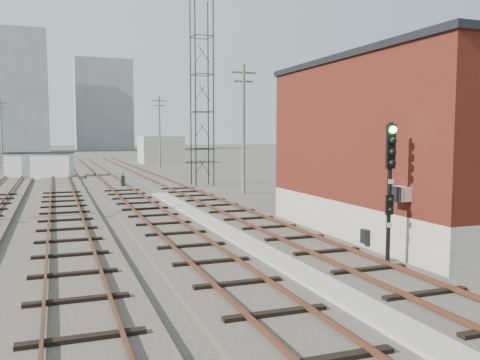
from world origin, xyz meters
TOP-DOWN VIEW (x-y plane):
  - ground at (0.00, 60.00)m, footprint 320.00×320.00m
  - track_right at (2.50, 39.00)m, footprint 3.20×90.00m
  - track_mid_right at (-1.50, 39.00)m, footprint 3.20×90.00m
  - track_mid_left at (-5.50, 39.00)m, footprint 3.20×90.00m
  - track_left at (-9.50, 39.00)m, footprint 3.20×90.00m
  - platform_curb at (0.50, 14.00)m, footprint 0.90×28.00m
  - brick_building at (7.50, 12.00)m, footprint 6.54×12.20m
  - lattice_tower at (5.50, 35.00)m, footprint 1.60×1.60m
  - utility_pole_left_c at (-12.50, 70.00)m, footprint 1.80×0.24m
  - utility_pole_right_a at (6.50, 28.00)m, footprint 1.80×0.24m
  - utility_pole_right_b at (6.50, 58.00)m, footprint 1.80×0.24m
  - apartment_left at (-18.00, 135.00)m, footprint 22.00×14.00m
  - apartment_right at (8.00, 150.00)m, footprint 16.00×12.00m
  - shed_right at (9.00, 70.00)m, footprint 6.00×6.00m
  - signal_mast at (3.70, 7.72)m, footprint 0.40×0.42m
  - switch_stand at (-1.00, 34.46)m, footprint 0.32×0.32m
  - site_trailer at (-7.24, 46.44)m, footprint 6.41×3.80m

SIDE VIEW (x-z plane):
  - ground at x=0.00m, z-range 0.00..0.00m
  - track_right at x=2.50m, z-range -0.09..0.30m
  - track_mid_right at x=-1.50m, z-range -0.09..0.30m
  - track_mid_left at x=-5.50m, z-range -0.09..0.30m
  - track_left at x=-9.50m, z-range -0.09..0.30m
  - platform_curb at x=0.50m, z-range 0.00..0.26m
  - switch_stand at x=-1.00m, z-range -0.03..1.16m
  - site_trailer at x=-7.24m, z-range 0.01..2.54m
  - shed_right at x=9.00m, z-range 0.00..4.00m
  - signal_mast at x=3.70m, z-range 0.45..4.92m
  - brick_building at x=7.50m, z-range 0.02..7.24m
  - utility_pole_left_c at x=-12.50m, z-range 0.30..9.30m
  - utility_pole_right_a at x=6.50m, z-range 0.30..9.30m
  - utility_pole_right_b at x=6.50m, z-range 0.30..9.30m
  - lattice_tower at x=5.50m, z-range 0.00..15.00m
  - apartment_right at x=8.00m, z-range 0.00..26.00m
  - apartment_left at x=-18.00m, z-range 0.00..30.00m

